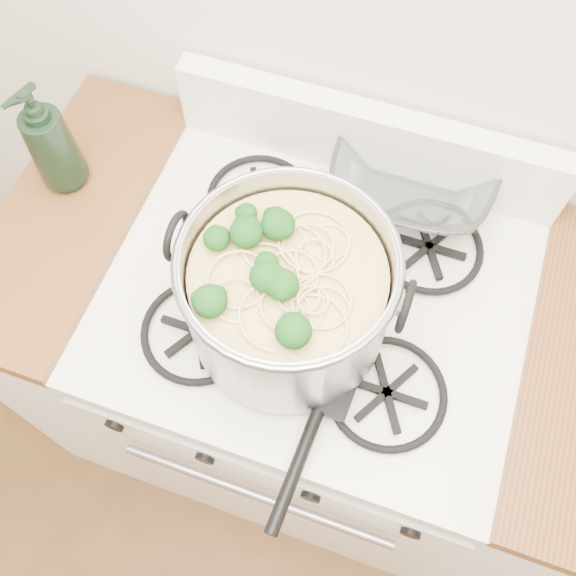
{
  "coord_description": "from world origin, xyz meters",
  "views": [
    {
      "loc": [
        0.12,
        0.75,
        1.94
      ],
      "look_at": [
        -0.03,
        1.18,
        1.06
      ],
      "focal_mm": 40.0,
      "sensor_mm": 36.0,
      "label": 1
    }
  ],
  "objects_px": {
    "glass_bowl": "(413,177)",
    "gas_range": "(309,377)",
    "stock_pot": "(288,295)",
    "bottle": "(48,138)",
    "spatula": "(330,381)"
  },
  "relations": [
    {
      "from": "spatula",
      "to": "bottle",
      "type": "xyz_separation_m",
      "value": [
        -0.61,
        0.23,
        0.1
      ]
    },
    {
      "from": "spatula",
      "to": "glass_bowl",
      "type": "distance_m",
      "value": 0.45
    },
    {
      "from": "bottle",
      "to": "spatula",
      "type": "bearing_deg",
      "value": -0.64
    },
    {
      "from": "spatula",
      "to": "stock_pot",
      "type": "bearing_deg",
      "value": 143.48
    },
    {
      "from": "glass_bowl",
      "to": "bottle",
      "type": "relative_size",
      "value": 0.52
    },
    {
      "from": "stock_pot",
      "to": "spatula",
      "type": "height_order",
      "value": "stock_pot"
    },
    {
      "from": "gas_range",
      "to": "bottle",
      "type": "height_order",
      "value": "bottle"
    },
    {
      "from": "stock_pot",
      "to": "spatula",
      "type": "relative_size",
      "value": 1.19
    },
    {
      "from": "glass_bowl",
      "to": "gas_range",
      "type": "bearing_deg",
      "value": -110.24
    },
    {
      "from": "spatula",
      "to": "glass_bowl",
      "type": "relative_size",
      "value": 2.48
    },
    {
      "from": "bottle",
      "to": "glass_bowl",
      "type": "bearing_deg",
      "value": 38.6
    },
    {
      "from": "stock_pot",
      "to": "glass_bowl",
      "type": "xyz_separation_m",
      "value": [
        0.13,
        0.36,
        -0.09
      ]
    },
    {
      "from": "stock_pot",
      "to": "bottle",
      "type": "distance_m",
      "value": 0.53
    },
    {
      "from": "gas_range",
      "to": "spatula",
      "type": "relative_size",
      "value": 2.98
    },
    {
      "from": "spatula",
      "to": "bottle",
      "type": "bearing_deg",
      "value": 161.67
    }
  ]
}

